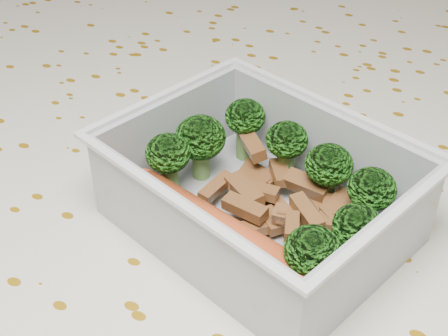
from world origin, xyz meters
The scene contains 6 objects.
dining_table centered at (0.00, 0.00, 0.67)m, with size 1.40×0.90×0.75m.
tablecloth centered at (0.00, 0.00, 0.72)m, with size 1.46×0.96×0.19m.
lunch_container centered at (0.04, -0.02, 0.78)m, with size 0.22×0.19×0.07m.
broccoli_florets centered at (0.05, -0.01, 0.79)m, with size 0.17×0.13×0.05m.
meat_pile centered at (0.05, -0.01, 0.77)m, with size 0.11×0.09×0.03m.
sausage centered at (0.04, -0.06, 0.78)m, with size 0.16×0.05×0.03m.
Camera 1 is at (0.18, -0.30, 1.04)m, focal length 50.00 mm.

